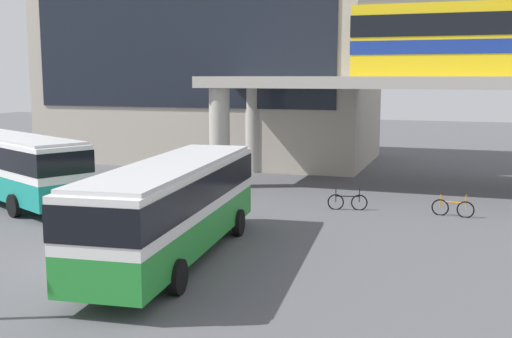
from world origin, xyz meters
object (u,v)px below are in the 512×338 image
station_building (212,57)px  bus_secondary (11,161)px  bicycle_black (348,202)px  pedestrian_walking_across (207,184)px  bicycle_orange (453,208)px  bus_main (173,200)px

station_building → bus_secondary: (-2.78, -18.23, -5.36)m
bicycle_black → pedestrian_walking_across: bearing=178.8°
bus_secondary → bicycle_orange: bearing=10.1°
bus_main → bicycle_black: size_ratio=6.37×
station_building → bus_main: station_building is taller
station_building → bicycle_black: 20.66m
station_building → bicycle_orange: station_building is taller
bicycle_black → pedestrian_walking_across: (-6.91, 0.14, 0.43)m
bus_secondary → bicycle_orange: (19.91, 3.55, -1.63)m
station_building → bus_main: 26.29m
bicycle_black → bus_secondary: bearing=-167.4°
bus_main → bus_secondary: size_ratio=1.02×
station_building → bus_secondary: station_building is taller
station_building → bus_main: (8.61, -24.25, -5.36)m
bicycle_orange → bicycle_black: same height
bus_main → bicycle_orange: (8.52, 9.57, -1.63)m
bus_secondary → bus_main: bearing=-27.9°
bicycle_orange → pedestrian_walking_across: pedestrian_walking_across is taller
bus_secondary → pedestrian_walking_across: 9.29m
bus_main → pedestrian_walking_across: 10.10m
bicycle_orange → bus_secondary: bearing=-169.9°
bicycle_black → pedestrian_walking_across: size_ratio=1.05×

